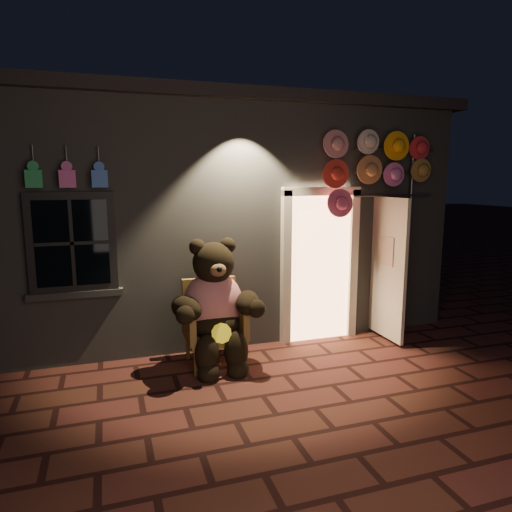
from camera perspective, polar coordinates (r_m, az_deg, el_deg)
name	(u,v)px	position (r m, az deg, el deg)	size (l,w,h in m)	color
ground	(263,396)	(5.12, 0.86, -17.08)	(60.00, 60.00, 0.00)	#562521
shop_building	(192,210)	(8.46, -7.95, 5.73)	(7.30, 5.95, 3.51)	slate
wicker_armchair	(213,322)	(5.82, -5.40, -8.20)	(0.73, 0.65, 1.05)	olive
teddy_bear	(215,306)	(5.62, -5.13, -6.28)	(1.20, 0.92, 1.64)	red
hat_rack	(377,166)	(6.66, 14.93, 10.79)	(1.78, 0.22, 2.95)	#59595E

